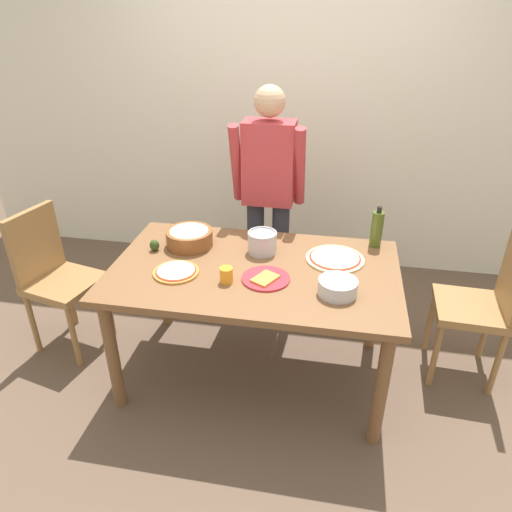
% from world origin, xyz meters
% --- Properties ---
extents(ground, '(8.00, 8.00, 0.00)m').
position_xyz_m(ground, '(0.00, 0.00, 0.00)').
color(ground, brown).
extents(wall_back, '(5.60, 0.10, 2.60)m').
position_xyz_m(wall_back, '(0.00, 1.60, 1.30)').
color(wall_back, silver).
rests_on(wall_back, ground).
extents(dining_table, '(1.60, 0.96, 0.76)m').
position_xyz_m(dining_table, '(0.00, 0.00, 0.67)').
color(dining_table, brown).
rests_on(dining_table, ground).
extents(person_cook, '(0.49, 0.25, 1.62)m').
position_xyz_m(person_cook, '(-0.04, 0.76, 0.94)').
color(person_cook, '#2D2D38').
rests_on(person_cook, ground).
extents(chair_wooden_left, '(0.48, 0.48, 0.95)m').
position_xyz_m(chair_wooden_left, '(-1.32, 0.08, 0.54)').
color(chair_wooden_left, olive).
rests_on(chair_wooden_left, ground).
extents(chair_wooden_right, '(0.42, 0.42, 0.95)m').
position_xyz_m(chair_wooden_right, '(1.32, 0.24, 0.54)').
color(chair_wooden_right, olive).
rests_on(chair_wooden_right, ground).
extents(pizza_raw_on_board, '(0.33, 0.33, 0.02)m').
position_xyz_m(pizza_raw_on_board, '(0.44, 0.18, 0.77)').
color(pizza_raw_on_board, beige).
rests_on(pizza_raw_on_board, dining_table).
extents(pizza_cooked_on_tray, '(0.25, 0.25, 0.02)m').
position_xyz_m(pizza_cooked_on_tray, '(-0.41, -0.13, 0.77)').
color(pizza_cooked_on_tray, '#C67A33').
rests_on(pizza_cooked_on_tray, dining_table).
extents(plate_with_slice, '(0.26, 0.26, 0.02)m').
position_xyz_m(plate_with_slice, '(0.08, -0.11, 0.77)').
color(plate_with_slice, red).
rests_on(plate_with_slice, dining_table).
extents(popcorn_bowl, '(0.28, 0.28, 0.11)m').
position_xyz_m(popcorn_bowl, '(-0.44, 0.20, 0.82)').
color(popcorn_bowl, brown).
rests_on(popcorn_bowl, dining_table).
extents(mixing_bowl_steel, '(0.20, 0.20, 0.08)m').
position_xyz_m(mixing_bowl_steel, '(0.46, -0.18, 0.80)').
color(mixing_bowl_steel, '#B7B7BC').
rests_on(mixing_bowl_steel, dining_table).
extents(olive_oil_bottle, '(0.07, 0.07, 0.26)m').
position_xyz_m(olive_oil_bottle, '(0.67, 0.40, 0.87)').
color(olive_oil_bottle, '#47561E').
rests_on(olive_oil_bottle, dining_table).
extents(steel_pot, '(0.17, 0.17, 0.13)m').
position_xyz_m(steel_pot, '(0.01, 0.20, 0.83)').
color(steel_pot, '#B7B7BC').
rests_on(steel_pot, dining_table).
extents(cup_orange, '(0.07, 0.07, 0.08)m').
position_xyz_m(cup_orange, '(-0.12, -0.17, 0.80)').
color(cup_orange, orange).
rests_on(cup_orange, dining_table).
extents(avocado, '(0.06, 0.06, 0.07)m').
position_xyz_m(avocado, '(-0.62, 0.10, 0.80)').
color(avocado, '#2D4219').
rests_on(avocado, dining_table).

